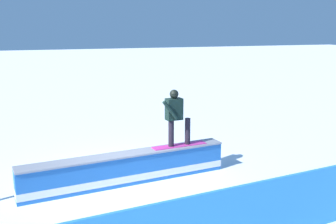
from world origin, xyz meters
TOP-DOWN VIEW (x-y plane):
  - ground_plane at (0.00, 0.00)m, footprint 120.00×120.00m
  - grind_box at (0.00, 0.00)m, footprint 5.10×1.01m
  - snowboarder at (-1.30, -0.14)m, footprint 1.45×0.47m

SIDE VIEW (x-z plane):
  - ground_plane at x=0.00m, z-range 0.00..0.00m
  - grind_box at x=0.00m, z-range -0.03..0.71m
  - snowboarder at x=-1.30m, z-range 0.81..2.26m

